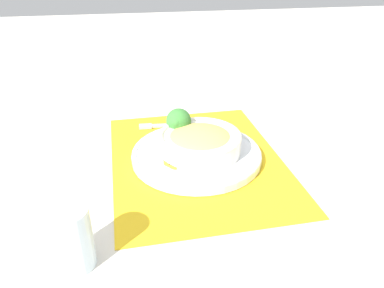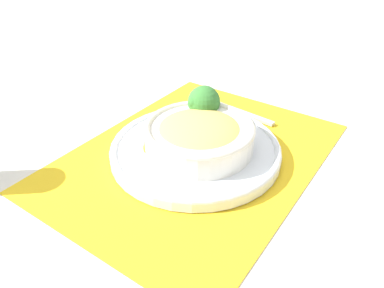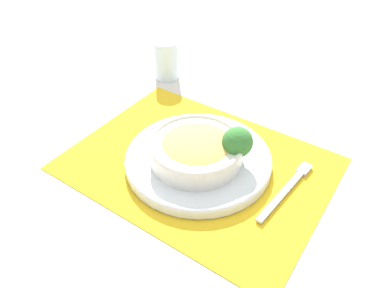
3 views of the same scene
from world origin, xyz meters
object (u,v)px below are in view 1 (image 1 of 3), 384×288
bowl (200,140)px  broccoli_floret (179,122)px  water_glass (71,241)px  fork (167,125)px

bowl → broccoli_floret: (0.06, 0.04, 0.02)m
water_glass → fork: size_ratio=0.56×
bowl → broccoli_floret: bearing=31.3°
bowl → fork: bowl is taller
bowl → fork: (0.17, 0.05, -0.04)m
broccoli_floret → fork: (0.11, 0.02, -0.06)m
water_glass → broccoli_floret: bearing=-31.8°
broccoli_floret → fork: bearing=8.3°
bowl → water_glass: bearing=138.2°
water_glass → fork: bearing=-23.4°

